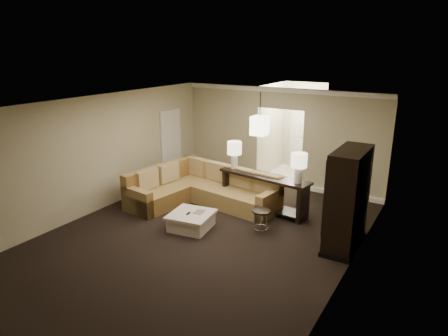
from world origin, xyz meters
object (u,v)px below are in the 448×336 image
Objects in this scene: armoire at (347,201)px; drink_table at (261,216)px; coffee_table at (191,221)px; person at (312,147)px; console_table at (264,189)px; sectional_sofa at (201,190)px.

drink_table is (-1.72, -0.28, -0.61)m from armoire.
armoire is 4.04× the size of drink_table.
armoire is (3.10, 0.94, 0.78)m from coffee_table.
person is at bearing 117.13° from armoire.
drink_table is 0.30× the size of person.
console_table reaches higher than coffee_table.
drink_table is 4.71m from person.
person is at bearing 80.76° from coffee_table.
coffee_table is at bearing -163.14° from armoire.
armoire reaches higher than console_table.
sectional_sofa reaches higher than coffee_table.
sectional_sofa reaches higher than drink_table.
drink_table is at bearing -59.37° from console_table.
person is at bearing 96.43° from drink_table.
armoire is (3.74, -0.40, 0.59)m from sectional_sofa.
sectional_sofa is 1.43× the size of console_table.
sectional_sofa is 3.81m from armoire.
console_table reaches higher than drink_table.
person is (1.50, 3.97, 0.47)m from sectional_sofa.
console_table is 2.38m from armoire.
drink_table is (0.47, -1.11, -0.18)m from console_table.
sectional_sofa is 1.70× the size of armoire.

